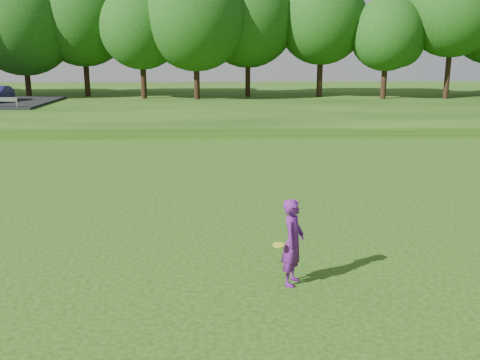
{
  "coord_description": "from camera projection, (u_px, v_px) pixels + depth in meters",
  "views": [
    {
      "loc": [
        1.81,
        -9.92,
        4.92
      ],
      "look_at": [
        2.23,
        4.63,
        1.3
      ],
      "focal_mm": 40.0,
      "sensor_mm": 36.0,
      "label": 1
    }
  ],
  "objects": [
    {
      "name": "ground",
      "position": [
        136.0,
        299.0,
        10.76
      ],
      "size": [
        140.0,
        140.0,
        0.0
      ],
      "primitive_type": "plane",
      "color": "#19420C",
      "rests_on": "ground"
    },
    {
      "name": "berm",
      "position": [
        202.0,
        106.0,
        43.67
      ],
      "size": [
        130.0,
        30.0,
        0.6
      ],
      "primitive_type": "cube",
      "color": "#19420C",
      "rests_on": "ground"
    },
    {
      "name": "walking_path",
      "position": [
        193.0,
        137.0,
        30.16
      ],
      "size": [
        130.0,
        1.6,
        0.04
      ],
      "primitive_type": "cube",
      "color": "gray",
      "rests_on": "ground"
    },
    {
      "name": "treeline",
      "position": [
        203.0,
        9.0,
        45.67
      ],
      "size": [
        104.0,
        7.0,
        15.0
      ],
      "primitive_type": null,
      "color": "#1B400E",
      "rests_on": "berm"
    },
    {
      "name": "woman",
      "position": [
        293.0,
        242.0,
        11.24
      ],
      "size": [
        0.78,
        0.8,
        1.88
      ],
      "color": "#611B7A",
      "rests_on": "ground"
    }
  ]
}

